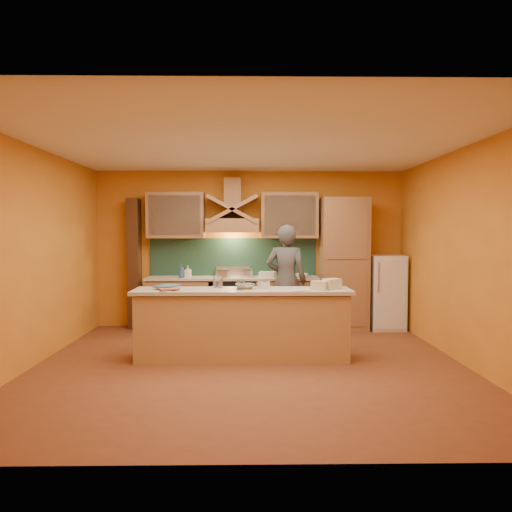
{
  "coord_description": "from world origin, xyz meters",
  "views": [
    {
      "loc": [
        -0.0,
        -5.76,
        1.71
      ],
      "look_at": [
        0.09,
        0.9,
        1.36
      ],
      "focal_mm": 32.0,
      "sensor_mm": 36.0,
      "label": 1
    }
  ],
  "objects_px": {
    "stove": "(233,304)",
    "kitchen_scale": "(264,285)",
    "person": "(286,281)",
    "mixing_bowl": "(245,286)",
    "fridge": "(386,292)"
  },
  "relations": [
    {
      "from": "kitchen_scale",
      "to": "mixing_bowl",
      "type": "distance_m",
      "value": 0.25
    },
    {
      "from": "kitchen_scale",
      "to": "mixing_bowl",
      "type": "relative_size",
      "value": 0.47
    },
    {
      "from": "mixing_bowl",
      "to": "person",
      "type": "bearing_deg",
      "value": 62.9
    },
    {
      "from": "fridge",
      "to": "person",
      "type": "height_order",
      "value": "person"
    },
    {
      "from": "fridge",
      "to": "kitchen_scale",
      "type": "xyz_separation_m",
      "value": [
        -2.21,
        -1.86,
        0.35
      ]
    },
    {
      "from": "mixing_bowl",
      "to": "stove",
      "type": "bearing_deg",
      "value": 97.3
    },
    {
      "from": "kitchen_scale",
      "to": "mixing_bowl",
      "type": "bearing_deg",
      "value": 156.8
    },
    {
      "from": "fridge",
      "to": "person",
      "type": "distance_m",
      "value": 1.91
    },
    {
      "from": "person",
      "to": "kitchen_scale",
      "type": "height_order",
      "value": "person"
    },
    {
      "from": "fridge",
      "to": "kitchen_scale",
      "type": "distance_m",
      "value": 2.91
    },
    {
      "from": "mixing_bowl",
      "to": "fridge",
      "type": "bearing_deg",
      "value": 37.01
    },
    {
      "from": "stove",
      "to": "kitchen_scale",
      "type": "xyz_separation_m",
      "value": [
        0.49,
        -1.86,
        0.55
      ]
    },
    {
      "from": "person",
      "to": "kitchen_scale",
      "type": "distance_m",
      "value": 1.36
    },
    {
      "from": "stove",
      "to": "kitchen_scale",
      "type": "bearing_deg",
      "value": -75.36
    },
    {
      "from": "kitchen_scale",
      "to": "mixing_bowl",
      "type": "height_order",
      "value": "kitchen_scale"
    }
  ]
}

